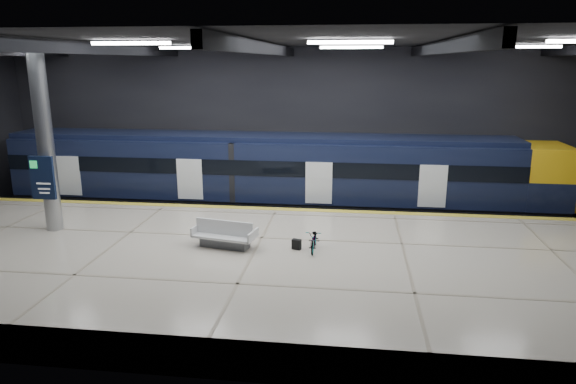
# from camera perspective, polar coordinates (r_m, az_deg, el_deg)

# --- Properties ---
(ground) EXTENTS (30.00, 30.00, 0.00)m
(ground) POSITION_cam_1_polar(r_m,az_deg,el_deg) (20.02, -2.40, -7.11)
(ground) COLOR black
(ground) RESTS_ON ground
(room_shell) EXTENTS (30.10, 16.10, 8.05)m
(room_shell) POSITION_cam_1_polar(r_m,az_deg,el_deg) (18.71, -2.59, 9.42)
(room_shell) COLOR black
(room_shell) RESTS_ON ground
(platform) EXTENTS (30.00, 11.00, 1.10)m
(platform) POSITION_cam_1_polar(r_m,az_deg,el_deg) (17.54, -3.78, -8.40)
(platform) COLOR beige
(platform) RESTS_ON ground
(safety_strip) EXTENTS (30.00, 0.40, 0.01)m
(safety_strip) POSITION_cam_1_polar(r_m,az_deg,el_deg) (22.24, -1.26, -1.89)
(safety_strip) COLOR gold
(safety_strip) RESTS_ON platform
(rails) EXTENTS (30.00, 1.52, 0.16)m
(rails) POSITION_cam_1_polar(r_m,az_deg,el_deg) (25.14, -0.33, -2.39)
(rails) COLOR gray
(rails) RESTS_ON ground
(train) EXTENTS (29.40, 2.84, 3.79)m
(train) POSITION_cam_1_polar(r_m,az_deg,el_deg) (24.58, 0.86, 1.98)
(train) COLOR black
(train) RESTS_ON ground
(bench) EXTENTS (2.30, 1.31, 0.96)m
(bench) POSITION_cam_1_polar(r_m,az_deg,el_deg) (17.83, -7.04, -5.04)
(bench) COLOR #595B60
(bench) RESTS_ON platform
(bicycle) EXTENTS (0.52, 1.45, 0.76)m
(bicycle) POSITION_cam_1_polar(r_m,az_deg,el_deg) (17.41, 2.93, -5.28)
(bicycle) COLOR #99999E
(bicycle) RESTS_ON platform
(pannier_bag) EXTENTS (0.34, 0.26, 0.35)m
(pannier_bag) POSITION_cam_1_polar(r_m,az_deg,el_deg) (17.53, 0.96, -5.83)
(pannier_bag) COLOR black
(pannier_bag) RESTS_ON platform
(info_column) EXTENTS (0.90, 0.78, 6.90)m
(info_column) POSITION_cam_1_polar(r_m,az_deg,el_deg) (20.82, -25.41, 5.07)
(info_column) COLOR #9EA0A5
(info_column) RESTS_ON platform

